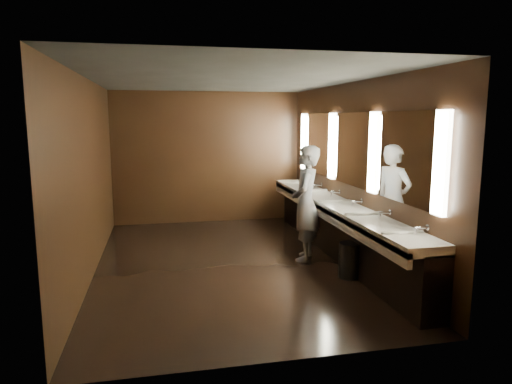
# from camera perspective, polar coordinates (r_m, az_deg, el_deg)

# --- Properties ---
(floor) EXTENTS (6.00, 6.00, 0.00)m
(floor) POSITION_cam_1_polar(r_m,az_deg,el_deg) (7.22, -3.35, -8.83)
(floor) COLOR black
(floor) RESTS_ON ground
(ceiling) EXTENTS (4.00, 6.00, 0.02)m
(ceiling) POSITION_cam_1_polar(r_m,az_deg,el_deg) (6.89, -3.57, 13.89)
(ceiling) COLOR #2D2D2B
(ceiling) RESTS_ON wall_back
(wall_back) EXTENTS (4.00, 0.02, 2.80)m
(wall_back) POSITION_cam_1_polar(r_m,az_deg,el_deg) (9.88, -6.07, 4.30)
(wall_back) COLOR black
(wall_back) RESTS_ON floor
(wall_front) EXTENTS (4.00, 0.02, 2.80)m
(wall_front) POSITION_cam_1_polar(r_m,az_deg,el_deg) (4.02, 2.96, -2.77)
(wall_front) COLOR black
(wall_front) RESTS_ON floor
(wall_left) EXTENTS (0.02, 6.00, 2.80)m
(wall_left) POSITION_cam_1_polar(r_m,az_deg,el_deg) (6.92, -20.08, 1.72)
(wall_left) COLOR black
(wall_left) RESTS_ON floor
(wall_right) EXTENTS (0.02, 6.00, 2.80)m
(wall_right) POSITION_cam_1_polar(r_m,az_deg,el_deg) (7.48, 11.88, 2.60)
(wall_right) COLOR black
(wall_right) RESTS_ON floor
(sink_counter) EXTENTS (0.55, 5.40, 1.01)m
(sink_counter) POSITION_cam_1_polar(r_m,az_deg,el_deg) (7.56, 10.22, -4.25)
(sink_counter) COLOR black
(sink_counter) RESTS_ON floor
(mirror_band) EXTENTS (0.06, 5.03, 1.15)m
(mirror_band) POSITION_cam_1_polar(r_m,az_deg,el_deg) (7.44, 11.83, 5.28)
(mirror_band) COLOR white
(mirror_band) RESTS_ON wall_right
(person) EXTENTS (0.67, 0.78, 1.82)m
(person) POSITION_cam_1_polar(r_m,az_deg,el_deg) (7.23, 6.22, -1.42)
(person) COLOR #839FC3
(person) RESTS_ON floor
(trash_bin) EXTENTS (0.36, 0.36, 0.50)m
(trash_bin) POSITION_cam_1_polar(r_m,az_deg,el_deg) (6.65, 11.68, -8.35)
(trash_bin) COLOR black
(trash_bin) RESTS_ON floor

